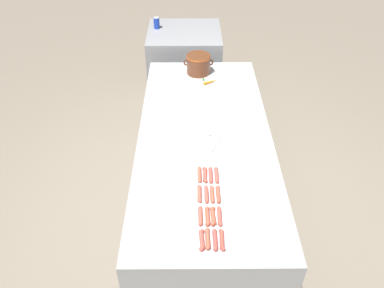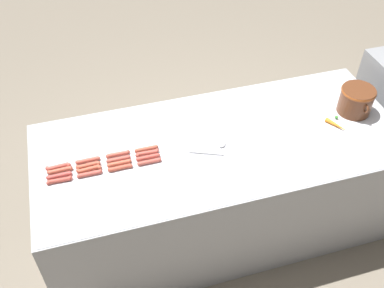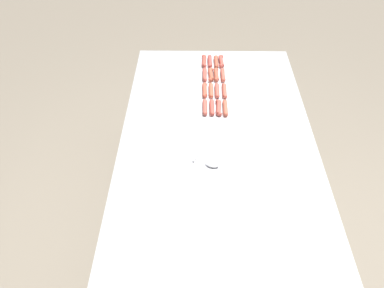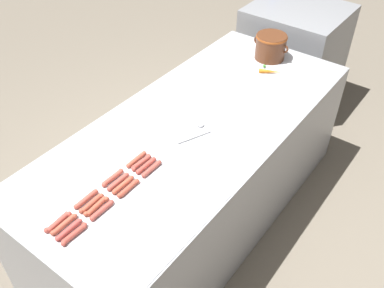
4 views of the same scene
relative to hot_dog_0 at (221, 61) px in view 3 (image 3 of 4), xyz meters
The scene contains 19 objects.
ground_plane 1.35m from the hot_dog_0, 87.21° to the left, with size 20.00×20.00×0.00m, color #756B5B.
griddle_counter 1.12m from the hot_dog_0, 87.21° to the left, with size 1.03×2.42×0.86m.
hot_dog_0 is the anchor object (origin of this frame).
hot_dog_1 0.18m from the hot_dog_0, 91.14° to the left, with size 0.03×0.15×0.03m.
hot_dog_2 0.37m from the hot_dog_0, 90.80° to the left, with size 0.03×0.15×0.03m.
hot_dog_3 0.55m from the hot_dog_0, 90.19° to the left, with size 0.03×0.15×0.03m.
hot_dog_4 0.04m from the hot_dog_0, 12.83° to the left, with size 0.03×0.15×0.03m.
hot_dog_5 0.18m from the hot_dog_0, 77.56° to the left, with size 0.03×0.15×0.03m.
hot_dog_6 0.36m from the hot_dog_0, 83.82° to the left, with size 0.03×0.15×0.03m.
hot_dog_7 0.55m from the hot_dog_0, 86.21° to the left, with size 0.03×0.15×0.03m.
hot_dog_8 0.08m from the hot_dog_0, ahead, with size 0.03×0.15×0.03m.
hot_dog_9 0.19m from the hot_dog_0, 67.53° to the left, with size 0.04×0.15×0.03m.
hot_dog_10 0.37m from the hot_dog_0, 78.17° to the left, with size 0.03×0.15×0.03m.
hot_dog_11 0.55m from the hot_dog_0, 82.14° to the left, with size 0.03×0.15×0.03m.
hot_dog_12 0.12m from the hot_dog_0, ahead, with size 0.03×0.15×0.03m.
hot_dog_13 0.21m from the hot_dog_0, 57.39° to the left, with size 0.03×0.15×0.03m.
hot_dog_14 0.38m from the hot_dog_0, 72.30° to the left, with size 0.03×0.15×0.03m.
hot_dog_15 0.55m from the hot_dog_0, 78.01° to the left, with size 0.03×0.15×0.03m.
serving_spoon 0.99m from the hot_dog_0, 84.16° to the left, with size 0.14×0.26×0.02m.
Camera 3 is at (0.11, 1.56, 2.30)m, focal length 40.43 mm.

